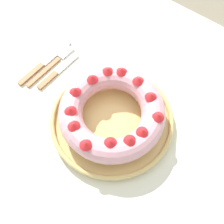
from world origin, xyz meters
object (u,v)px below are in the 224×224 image
(serving_dish, at_px, (112,120))
(cake_knife, at_px, (56,73))
(serving_knife, at_px, (42,65))
(bundt_cake, at_px, (112,112))
(fork, at_px, (54,63))

(serving_dish, height_order, cake_knife, serving_dish)
(serving_knife, bearing_deg, cake_knife, 5.62)
(serving_dish, xyz_separation_m, cake_knife, (-0.23, 0.02, -0.01))
(bundt_cake, height_order, fork, bundt_cake)
(serving_dish, distance_m, cake_knife, 0.23)
(serving_dish, xyz_separation_m, serving_knife, (-0.28, 0.01, -0.01))
(fork, xyz_separation_m, serving_knife, (-0.02, -0.03, 0.00))
(serving_dish, distance_m, bundt_cake, 0.04)
(serving_dish, distance_m, serving_knife, 0.28)
(bundt_cake, relative_size, serving_knife, 1.28)
(fork, height_order, cake_knife, cake_knife)
(serving_dish, height_order, fork, serving_dish)
(serving_dish, height_order, bundt_cake, bundt_cake)
(fork, relative_size, serving_knife, 0.87)
(serving_knife, xyz_separation_m, cake_knife, (0.05, 0.00, 0.00))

